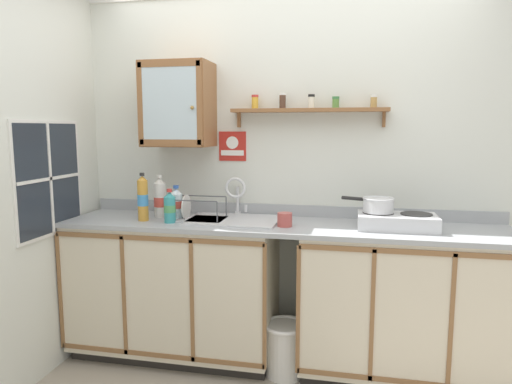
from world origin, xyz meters
TOP-DOWN VIEW (x-y plane):
  - back_wall at (0.00, 0.62)m, footprint 3.50×0.07m
  - side_wall_left at (-1.48, -0.30)m, footprint 0.05×3.39m
  - lower_cabinet_run at (-0.74, 0.31)m, footprint 1.40×0.57m
  - lower_cabinet_run_right at (0.79, 0.31)m, footprint 1.30×0.57m
  - countertop at (0.00, 0.31)m, footprint 2.86×0.59m
  - backsplash at (0.00, 0.58)m, footprint 2.86×0.02m
  - sink at (-0.32, 0.34)m, footprint 0.59×0.48m
  - hot_plate_stove at (0.72, 0.30)m, footprint 0.47×0.27m
  - saucepan at (0.60, 0.32)m, footprint 0.32×0.19m
  - bottle_detergent_teal_0 at (-0.71, 0.19)m, footprint 0.08×0.08m
  - bottle_water_clear_1 at (-0.71, 0.30)m, footprint 0.08×0.08m
  - bottle_opaque_white_2 at (-0.85, 0.36)m, footprint 0.08×0.08m
  - bottle_juice_amber_3 at (-0.91, 0.22)m, footprint 0.07×0.07m
  - dish_rack at (-0.57, 0.31)m, footprint 0.35×0.23m
  - mug at (0.04, 0.23)m, footprint 0.10×0.12m
  - wall_cabinet at (-0.73, 0.43)m, footprint 0.45×0.34m
  - spice_shelf at (0.14, 0.52)m, footprint 1.04×0.14m
  - warning_sign at (-0.39, 0.59)m, footprint 0.19×0.01m
  - window at (-1.45, 0.00)m, footprint 0.03×0.65m
  - trash_bin at (0.05, 0.20)m, footprint 0.28×0.28m

SIDE VIEW (x-z plane):
  - trash_bin at x=0.05m, z-range 0.01..0.35m
  - lower_cabinet_run at x=-0.74m, z-range 0.00..0.94m
  - lower_cabinet_run_right at x=0.79m, z-range 0.00..0.94m
  - sink at x=-0.32m, z-range 0.72..1.14m
  - countertop at x=0.00m, z-range 0.94..0.97m
  - dish_rack at x=-0.57m, z-range 0.91..1.08m
  - backsplash at x=0.00m, z-range 0.97..1.05m
  - mug at x=0.04m, z-range 0.97..1.05m
  - hot_plate_stove at x=0.72m, z-range 0.97..1.06m
  - bottle_detergent_teal_0 at x=-0.71m, z-range 0.96..1.18m
  - bottle_water_clear_1 at x=-0.71m, z-range 0.96..1.19m
  - bottle_opaque_white_2 at x=-0.85m, z-range 0.95..1.24m
  - saucepan at x=0.60m, z-range 1.07..1.16m
  - bottle_juice_amber_3 at x=-0.91m, z-range 0.96..1.28m
  - window at x=-1.45m, z-range 0.89..1.63m
  - side_wall_left at x=-1.48m, z-range 0.00..2.54m
  - back_wall at x=0.00m, z-range 0.01..2.55m
  - warning_sign at x=-0.39m, z-range 1.35..1.55m
  - spice_shelf at x=0.14m, z-range 1.59..1.82m
  - wall_cabinet at x=-0.73m, z-range 1.45..2.02m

